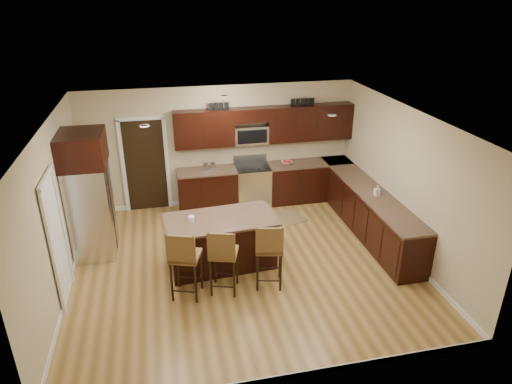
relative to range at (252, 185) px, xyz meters
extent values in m
plane|color=#9F793F|center=(-0.68, -2.45, -0.47)|extent=(6.00, 6.00, 0.00)
plane|color=silver|center=(-0.68, -2.45, 2.23)|extent=(6.00, 6.00, 0.00)
plane|color=#C1B28C|center=(-0.68, 0.30, 0.88)|extent=(6.00, 0.00, 6.00)
plane|color=#C1B28C|center=(-3.68, -2.45, 0.88)|extent=(0.00, 5.50, 5.50)
plane|color=#C1B28C|center=(2.32, -2.45, 0.88)|extent=(0.00, 5.50, 5.50)
cube|color=black|center=(-1.03, 0.00, -0.03)|extent=(1.30, 0.60, 0.88)
cube|color=black|center=(1.35, 0.00, -0.03)|extent=(1.94, 0.60, 0.88)
cube|color=black|center=(2.02, -1.98, -0.03)|extent=(0.60, 3.35, 0.88)
cube|color=brown|center=(-1.03, 0.00, 0.43)|extent=(1.30, 0.63, 0.04)
cube|color=brown|center=(1.35, 0.00, 0.43)|extent=(1.94, 0.63, 0.04)
cube|color=brown|center=(2.02, -1.98, 0.43)|extent=(0.63, 3.35, 0.04)
cube|color=black|center=(-1.03, 0.13, 1.35)|extent=(1.30, 0.33, 0.80)
cube|color=black|center=(1.35, 0.13, 1.35)|extent=(1.94, 0.33, 0.80)
cube|color=black|center=(0.00, 0.13, 1.60)|extent=(0.76, 0.33, 0.30)
cube|color=silver|center=(0.00, 0.00, -0.02)|extent=(0.76, 0.64, 0.90)
cube|color=black|center=(0.00, 0.00, 0.44)|extent=(0.76, 0.60, 0.03)
cube|color=black|center=(0.00, -0.30, -0.02)|extent=(0.65, 0.01, 0.45)
cube|color=silver|center=(0.00, 0.27, 0.55)|extent=(0.76, 0.05, 0.18)
cube|color=silver|center=(0.00, 0.15, 1.15)|extent=(0.76, 0.31, 0.40)
cube|color=black|center=(-2.33, 0.28, 0.56)|extent=(0.85, 0.03, 2.06)
cube|color=white|center=(-3.66, -2.75, 0.55)|extent=(0.03, 0.80, 2.04)
cube|color=black|center=(-1.06, -2.34, -0.03)|extent=(1.88, 1.04, 0.88)
cube|color=brown|center=(-1.06, -2.34, 0.43)|extent=(1.99, 1.15, 0.04)
cube|color=black|center=(-1.06, -2.34, -0.43)|extent=(1.80, 0.96, 0.09)
cube|color=brown|center=(-1.74, -3.12, 0.26)|extent=(0.57, 0.57, 0.06)
cube|color=brown|center=(-1.81, -3.32, 0.50)|extent=(0.44, 0.19, 0.48)
cylinder|color=black|center=(-1.94, -3.32, -0.12)|extent=(0.04, 0.04, 0.70)
cylinder|color=black|center=(-1.55, -3.32, -0.12)|extent=(0.04, 0.04, 0.70)
cylinder|color=black|center=(-1.94, -2.93, -0.12)|extent=(0.04, 0.04, 0.70)
cylinder|color=black|center=(-1.55, -2.93, -0.12)|extent=(0.04, 0.04, 0.70)
cube|color=brown|center=(-1.13, -3.12, 0.24)|extent=(0.55, 0.55, 0.06)
cube|color=brown|center=(-1.19, -3.31, 0.47)|extent=(0.43, 0.17, 0.47)
cylinder|color=black|center=(-1.32, -3.31, -0.13)|extent=(0.04, 0.04, 0.68)
cylinder|color=black|center=(-0.95, -3.31, -0.13)|extent=(0.04, 0.04, 0.68)
cylinder|color=black|center=(-1.32, -2.94, -0.13)|extent=(0.04, 0.04, 0.68)
cylinder|color=black|center=(-0.95, -2.94, -0.13)|extent=(0.04, 0.04, 0.68)
cube|color=brown|center=(-0.38, -3.12, 0.24)|extent=(0.53, 0.53, 0.06)
cube|color=brown|center=(-0.43, -3.32, 0.47)|extent=(0.44, 0.14, 0.47)
cylinder|color=black|center=(-0.57, -3.31, -0.13)|extent=(0.04, 0.04, 0.68)
cylinder|color=black|center=(-0.19, -3.31, -0.13)|extent=(0.04, 0.04, 0.68)
cylinder|color=black|center=(-0.57, -2.93, -0.13)|extent=(0.04, 0.04, 0.68)
cylinder|color=black|center=(-0.19, -2.93, -0.13)|extent=(0.04, 0.04, 0.68)
cube|color=silver|center=(-3.30, -1.45, 0.41)|extent=(0.72, 0.89, 1.77)
cube|color=black|center=(-2.94, -1.45, 0.41)|extent=(0.01, 0.02, 1.68)
cylinder|color=silver|center=(-2.91, -1.53, 0.50)|extent=(0.02, 0.02, 0.79)
cylinder|color=silver|center=(-2.91, -1.37, 0.50)|extent=(0.02, 0.02, 0.79)
cube|color=black|center=(-3.30, -1.45, 1.59)|extent=(0.78, 0.95, 0.58)
cube|color=olive|center=(0.44, -0.91, -0.47)|extent=(1.14, 0.91, 0.01)
imported|color=silver|center=(0.80, 0.00, 0.48)|extent=(0.27, 0.27, 0.06)
imported|color=#B2B2B2|center=(2.02, -2.03, 0.55)|extent=(0.10, 0.10, 0.21)
cylinder|color=silver|center=(-1.05, 0.00, 0.54)|extent=(0.12, 0.12, 0.18)
cylinder|color=silver|center=(-0.88, 0.00, 0.54)|extent=(0.11, 0.11, 0.18)
cylinder|color=white|center=(-1.56, -2.34, 0.50)|extent=(0.10, 0.10, 0.10)
camera|label=1|loc=(-1.97, -9.34, 4.11)|focal=32.00mm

